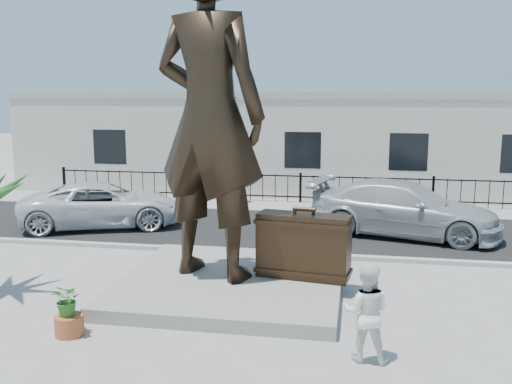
# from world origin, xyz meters

# --- Properties ---
(ground) EXTENTS (100.00, 100.00, 0.00)m
(ground) POSITION_xyz_m (0.00, 0.00, 0.00)
(ground) COLOR #9E9991
(ground) RESTS_ON ground
(street) EXTENTS (40.00, 7.00, 0.01)m
(street) POSITION_xyz_m (0.00, 8.00, 0.01)
(street) COLOR black
(street) RESTS_ON ground
(curb) EXTENTS (40.00, 0.25, 0.12)m
(curb) POSITION_xyz_m (0.00, 4.50, 0.06)
(curb) COLOR #A5A399
(curb) RESTS_ON ground
(far_sidewalk) EXTENTS (40.00, 2.50, 0.02)m
(far_sidewalk) POSITION_xyz_m (0.00, 12.00, 0.01)
(far_sidewalk) COLOR #9E9991
(far_sidewalk) RESTS_ON ground
(plinth) EXTENTS (5.20, 5.20, 0.30)m
(plinth) POSITION_xyz_m (-0.50, 1.50, 0.15)
(plinth) COLOR gray
(plinth) RESTS_ON ground
(fence) EXTENTS (22.00, 0.10, 1.20)m
(fence) POSITION_xyz_m (0.00, 12.80, 0.60)
(fence) COLOR black
(fence) RESTS_ON ground
(building) EXTENTS (28.00, 7.00, 4.40)m
(building) POSITION_xyz_m (0.00, 17.00, 2.20)
(building) COLOR silver
(building) RESTS_ON ground
(statue) EXTENTS (3.21, 2.56, 7.68)m
(statue) POSITION_xyz_m (-1.03, 1.57, 4.14)
(statue) COLOR black
(statue) RESTS_ON plinth
(suitcase) EXTENTS (2.27, 1.02, 1.54)m
(suitcase) POSITION_xyz_m (1.19, 1.78, 1.07)
(suitcase) COLOR black
(suitcase) RESTS_ON plinth
(tourist) EXTENTS (0.89, 0.72, 1.76)m
(tourist) POSITION_xyz_m (2.63, -1.72, 0.88)
(tourist) COLOR white
(tourist) RESTS_ON ground
(car_white) EXTENTS (6.14, 4.40, 1.55)m
(car_white) POSITION_xyz_m (-6.40, 7.08, 0.79)
(car_white) COLOR silver
(car_white) RESTS_ON street
(car_silver) EXTENTS (6.60, 3.96, 1.79)m
(car_silver) POSITION_xyz_m (3.93, 7.65, 0.91)
(car_silver) COLOR #AAADAE
(car_silver) RESTS_ON street
(worker) EXTENTS (1.48, 1.19, 2.00)m
(worker) POSITION_xyz_m (-2.82, 12.15, 1.02)
(worker) COLOR orange
(worker) RESTS_ON far_sidewalk
(planter) EXTENTS (0.56, 0.56, 0.40)m
(planter) POSITION_xyz_m (-3.03, -1.68, 0.20)
(planter) COLOR #A5532B
(planter) RESTS_ON ground
(shrub) EXTENTS (0.69, 0.64, 0.64)m
(shrub) POSITION_xyz_m (-3.03, -1.68, 0.72)
(shrub) COLOR #286621
(shrub) RESTS_ON planter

